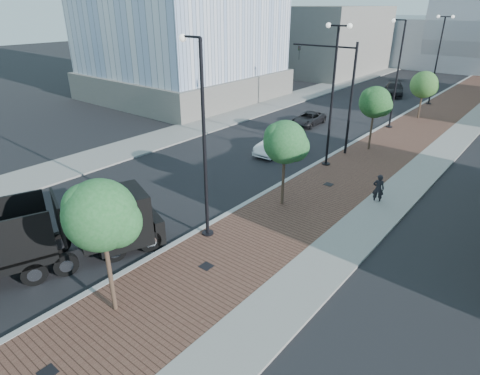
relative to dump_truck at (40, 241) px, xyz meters
The scene contains 23 objects.
sidewalk 36.89m from the dump_truck, 79.88° to the left, with size 7.00×140.00×0.12m, color #4C2D23.
concrete_strip 37.46m from the dump_truck, 75.81° to the left, with size 2.40×140.00×0.13m, color slate.
curb 36.44m from the dump_truck, 85.31° to the left, with size 0.30×140.00×0.14m, color gray.
west_sidewalk 37.67m from the dump_truck, 105.44° to the left, with size 4.00×140.00×0.12m, color slate.
dump_truck is the anchor object (origin of this frame).
white_sedan 18.40m from the dump_truck, 91.82° to the left, with size 1.54×4.42×1.46m, color silver.
dark_car_mid 26.77m from the dump_truck, 95.83° to the left, with size 1.94×4.21×1.17m, color black.
dark_car_far 44.99m from the dump_truck, 91.72° to the left, with size 2.12×5.21×1.51m, color black.
pedestrian 17.27m from the dump_truck, 60.29° to the left, with size 0.63×0.41×1.72m, color black.
streetlight_1 7.79m from the dump_truck, 61.17° to the left, with size 1.44×0.56×9.21m.
streetlight_2 18.96m from the dump_truck, 78.94° to the left, with size 1.72×0.56×9.28m.
streetlight_3 30.64m from the dump_truck, 83.48° to the left, with size 1.44×0.56×9.21m.
streetlight_4 42.59m from the dump_truck, 85.17° to the left, with size 1.72×0.56×9.28m.
traffic_mast 21.77m from the dump_truck, 82.83° to the left, with size 5.09×0.20×8.00m.
tree_0 5.35m from the dump_truck, ahead, with size 2.46×2.43×5.24m.
tree_1 12.46m from the dump_truck, 67.78° to the left, with size 2.36×2.31×4.88m.
tree_2 23.89m from the dump_truck, 78.79° to the left, with size 2.37×2.32×4.90m.
tree_3 35.68m from the dump_truck, 82.54° to the left, with size 2.54×2.52×4.59m.
tower_podium 35.25m from the dump_truck, 126.61° to the left, with size 19.00×19.00×3.00m, color #635F59.
commercial_block_nw 58.93m from the dump_truck, 106.82° to the left, with size 14.00×20.00×10.00m, color slate.
utility_cover_0 6.14m from the dump_truck, 26.71° to the right, with size 0.50×0.50×0.02m, color black.
utility_cover_1 6.99m from the dump_truck, 38.61° to the left, with size 0.50×0.50×0.02m, color black.
utility_cover_2 16.26m from the dump_truck, 70.63° to the left, with size 0.50×0.50×0.02m, color black.
Camera 1 is at (12.45, -2.09, 10.32)m, focal length 30.06 mm.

